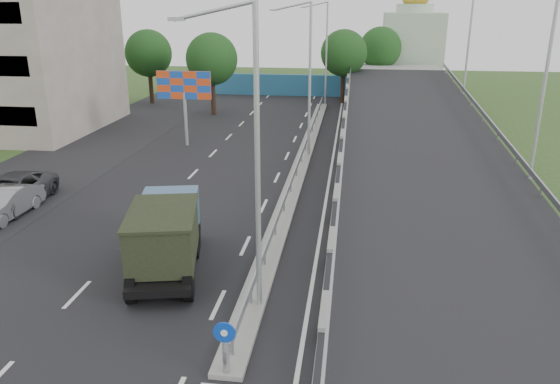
% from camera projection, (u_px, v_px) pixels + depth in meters
% --- Properties ---
extents(road_surface, '(26.00, 90.00, 0.04)m').
position_uv_depth(road_surface, '(245.00, 182.00, 32.68)').
color(road_surface, black).
rests_on(road_surface, ground).
extents(parking_strip, '(8.00, 90.00, 0.05)m').
position_uv_depth(parking_strip, '(42.00, 173.00, 34.34)').
color(parking_strip, black).
rests_on(parking_strip, ground).
extents(median, '(1.00, 44.00, 0.20)m').
position_uv_depth(median, '(301.00, 164.00, 36.01)').
color(median, gray).
rests_on(median, ground).
extents(overpass_ramp, '(10.00, 50.00, 3.50)m').
position_uv_depth(overpass_ramp, '(419.00, 143.00, 34.51)').
color(overpass_ramp, gray).
rests_on(overpass_ramp, ground).
extents(median_guardrail, '(0.09, 44.00, 0.71)m').
position_uv_depth(median_guardrail, '(301.00, 154.00, 35.80)').
color(median_guardrail, gray).
rests_on(median_guardrail, median).
extents(sign_bollard, '(0.64, 0.23, 1.67)m').
position_uv_depth(sign_bollard, '(225.00, 347.00, 15.28)').
color(sign_bollard, black).
rests_on(sign_bollard, median).
extents(lamp_post_near, '(2.74, 0.18, 10.08)m').
position_uv_depth(lamp_post_near, '(251.00, 148.00, 17.28)').
color(lamp_post_near, '#B2B5B7').
rests_on(lamp_post_near, median).
extents(lamp_post_mid, '(2.74, 0.18, 10.08)m').
position_uv_depth(lamp_post_mid, '(307.00, 72.00, 35.99)').
color(lamp_post_mid, '#B2B5B7').
rests_on(lamp_post_mid, median).
extents(lamp_post_far, '(2.74, 0.18, 10.08)m').
position_uv_depth(lamp_post_far, '(325.00, 48.00, 54.70)').
color(lamp_post_far, '#B2B5B7').
rests_on(lamp_post_far, median).
extents(blue_wall, '(30.00, 0.50, 2.40)m').
position_uv_depth(blue_wall, '(291.00, 85.00, 62.36)').
color(blue_wall, teal).
rests_on(blue_wall, ground).
extents(church, '(7.00, 7.00, 13.80)m').
position_uv_depth(church, '(412.00, 44.00, 66.71)').
color(church, '#B2CCAD').
rests_on(church, ground).
extents(billboard, '(4.00, 0.24, 5.50)m').
position_uv_depth(billboard, '(184.00, 90.00, 39.55)').
color(billboard, '#B2B5B7').
rests_on(billboard, ground).
extents(tree_left_mid, '(4.80, 4.80, 7.60)m').
position_uv_depth(tree_left_mid, '(212.00, 59.00, 50.58)').
color(tree_left_mid, black).
rests_on(tree_left_mid, ground).
extents(tree_median_far, '(4.80, 4.80, 7.60)m').
position_uv_depth(tree_median_far, '(344.00, 53.00, 56.54)').
color(tree_median_far, black).
rests_on(tree_median_far, ground).
extents(tree_left_far, '(4.80, 4.80, 7.60)m').
position_uv_depth(tree_left_far, '(148.00, 53.00, 56.28)').
color(tree_left_far, black).
rests_on(tree_left_far, ground).
extents(tree_ramp_far, '(4.80, 4.80, 7.60)m').
position_uv_depth(tree_ramp_far, '(380.00, 48.00, 62.58)').
color(tree_ramp_far, black).
rests_on(tree_ramp_far, ground).
extents(dump_truck, '(3.65, 6.73, 2.81)m').
position_uv_depth(dump_truck, '(166.00, 234.00, 21.48)').
color(dump_truck, black).
rests_on(dump_truck, ground).
extents(parked_car_b, '(1.75, 4.56, 1.48)m').
position_uv_depth(parked_car_b, '(5.00, 203.00, 27.05)').
color(parked_car_b, gray).
rests_on(parked_car_b, ground).
extents(parked_car_c, '(2.85, 5.91, 1.62)m').
position_uv_depth(parked_car_c, '(11.00, 192.00, 28.46)').
color(parked_car_c, '#36373C').
rests_on(parked_car_c, ground).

